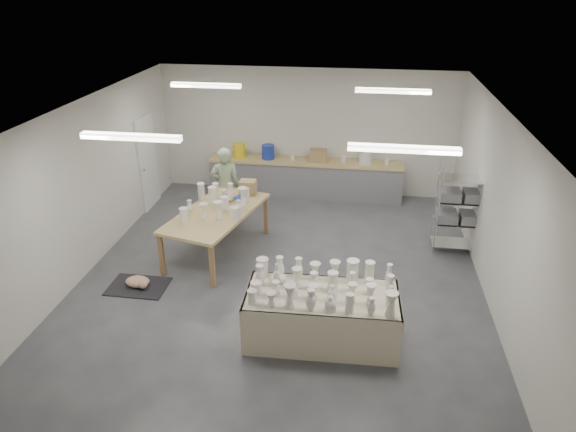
% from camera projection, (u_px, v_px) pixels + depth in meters
% --- Properties ---
extents(room, '(8.00, 8.02, 3.00)m').
position_uv_depth(room, '(275.00, 165.00, 8.46)').
color(room, '#424449').
rests_on(room, ground).
extents(back_counter, '(4.60, 0.60, 1.24)m').
position_uv_depth(back_counter, '(305.00, 177.00, 12.34)').
color(back_counter, tan).
rests_on(back_counter, ground).
extents(wire_shelf, '(0.88, 0.48, 1.80)m').
position_uv_depth(wire_shelf, '(460.00, 207.00, 9.70)').
color(wire_shelf, silver).
rests_on(wire_shelf, ground).
extents(drying_table, '(2.24, 1.12, 1.15)m').
position_uv_depth(drying_table, '(321.00, 313.00, 7.47)').
color(drying_table, olive).
rests_on(drying_table, ground).
extents(work_table, '(1.70, 2.55, 1.25)m').
position_uv_depth(work_table, '(221.00, 209.00, 9.72)').
color(work_table, tan).
rests_on(work_table, ground).
extents(rug, '(1.00, 0.70, 0.02)m').
position_uv_depth(rug, '(138.00, 286.00, 8.90)').
color(rug, black).
rests_on(rug, ground).
extents(cat, '(0.50, 0.42, 0.18)m').
position_uv_depth(cat, '(138.00, 282.00, 8.84)').
color(cat, white).
rests_on(cat, rug).
extents(potter, '(0.70, 0.54, 1.70)m').
position_uv_depth(potter, '(225.00, 186.00, 10.83)').
color(potter, '#93AA84').
rests_on(potter, ground).
extents(red_stool, '(0.42, 0.42, 0.34)m').
position_uv_depth(red_stool, '(230.00, 205.00, 11.30)').
color(red_stool, red).
rests_on(red_stool, ground).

